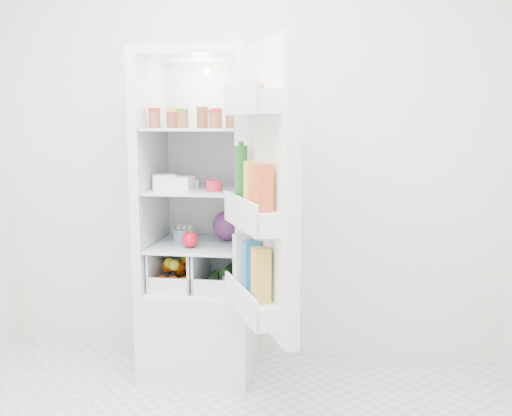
# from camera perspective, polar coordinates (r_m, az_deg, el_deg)

# --- Properties ---
(room_walls) EXTENTS (3.02, 3.02, 2.61)m
(room_walls) POSITION_cam_1_polar(r_m,az_deg,el_deg) (1.95, -8.59, 13.54)
(room_walls) COLOR silver
(room_walls) RESTS_ON ground
(refrigerator) EXTENTS (0.60, 0.60, 1.80)m
(refrigerator) POSITION_cam_1_polar(r_m,az_deg,el_deg) (3.29, -5.36, -4.67)
(refrigerator) COLOR silver
(refrigerator) RESTS_ON ground
(shelf_low) EXTENTS (0.49, 0.53, 0.01)m
(shelf_low) POSITION_cam_1_polar(r_m,az_deg,el_deg) (3.21, -5.64, -3.62)
(shelf_low) COLOR silver
(shelf_low) RESTS_ON refrigerator
(shelf_mid) EXTENTS (0.49, 0.53, 0.02)m
(shelf_mid) POSITION_cam_1_polar(r_m,az_deg,el_deg) (3.16, -5.72, 1.87)
(shelf_mid) COLOR silver
(shelf_mid) RESTS_ON refrigerator
(shelf_top) EXTENTS (0.49, 0.53, 0.02)m
(shelf_top) POSITION_cam_1_polar(r_m,az_deg,el_deg) (3.14, -5.82, 7.86)
(shelf_top) COLOR silver
(shelf_top) RESTS_ON refrigerator
(crisper_left) EXTENTS (0.23, 0.46, 0.22)m
(crisper_left) POSITION_cam_1_polar(r_m,az_deg,el_deg) (3.27, -7.70, -5.77)
(crisper_left) COLOR silver
(crisper_left) RESTS_ON refrigerator
(crisper_right) EXTENTS (0.23, 0.46, 0.22)m
(crisper_right) POSITION_cam_1_polar(r_m,az_deg,el_deg) (3.22, -3.48, -5.96)
(crisper_right) COLOR silver
(crisper_right) RESTS_ON refrigerator
(condiment_jars) EXTENTS (0.46, 0.34, 0.08)m
(condiment_jars) POSITION_cam_1_polar(r_m,az_deg,el_deg) (3.09, -6.27, 8.77)
(condiment_jars) COLOR #B21919
(condiment_jars) RESTS_ON shelf_top
(squeeze_bottle) EXTENTS (0.07, 0.07, 0.19)m
(squeeze_bottle) POSITION_cam_1_polar(r_m,az_deg,el_deg) (3.23, -1.54, 9.73)
(squeeze_bottle) COLOR white
(squeeze_bottle) RESTS_ON shelf_top
(tub_white) EXTENTS (0.16, 0.16, 0.08)m
(tub_white) POSITION_cam_1_polar(r_m,az_deg,el_deg) (3.12, -9.17, 2.59)
(tub_white) COLOR white
(tub_white) RESTS_ON shelf_mid
(tub_cream) EXTENTS (0.13, 0.13, 0.07)m
(tub_cream) POSITION_cam_1_polar(r_m,az_deg,el_deg) (3.08, -7.52, 2.47)
(tub_cream) COLOR white
(tub_cream) RESTS_ON shelf_mid
(tin_red) EXTENTS (0.11, 0.11, 0.06)m
(tin_red) POSITION_cam_1_polar(r_m,az_deg,el_deg) (3.01, -4.20, 2.24)
(tin_red) COLOR red
(tin_red) RESTS_ON shelf_mid
(foil_tray) EXTENTS (0.17, 0.15, 0.04)m
(foil_tray) POSITION_cam_1_polar(r_m,az_deg,el_deg) (3.24, -7.15, 2.49)
(foil_tray) COLOR #BBBBBF
(foil_tray) RESTS_ON shelf_mid
(red_cabbage) EXTENTS (0.17, 0.17, 0.17)m
(red_cabbage) POSITION_cam_1_polar(r_m,az_deg,el_deg) (3.26, -2.84, -1.75)
(red_cabbage) COLOR #531C53
(red_cabbage) RESTS_ON shelf_low
(bell_pepper) EXTENTS (0.09, 0.09, 0.09)m
(bell_pepper) POSITION_cam_1_polar(r_m,az_deg,el_deg) (3.09, -6.62, -3.13)
(bell_pepper) COLOR red
(bell_pepper) RESTS_ON shelf_low
(mushroom_bowl) EXTENTS (0.17, 0.17, 0.06)m
(mushroom_bowl) POSITION_cam_1_polar(r_m,az_deg,el_deg) (3.30, -7.15, -2.62)
(mushroom_bowl) COLOR #8DC3D2
(mushroom_bowl) RESTS_ON shelf_low
(citrus_pile) EXTENTS (0.20, 0.31, 0.16)m
(citrus_pile) POSITION_cam_1_polar(r_m,az_deg,el_deg) (3.26, -7.78, -6.29)
(citrus_pile) COLOR #E15A0B
(citrus_pile) RESTS_ON refrigerator
(veg_pile) EXTENTS (0.16, 0.30, 0.10)m
(veg_pile) POSITION_cam_1_polar(r_m,az_deg,el_deg) (3.23, -3.39, -6.78)
(veg_pile) COLOR #25501A
(veg_pile) RESTS_ON refrigerator
(fridge_door) EXTENTS (0.39, 0.57, 1.30)m
(fridge_door) POSITION_cam_1_polar(r_m,az_deg,el_deg) (2.55, 0.78, 1.25)
(fridge_door) COLOR silver
(fridge_door) RESTS_ON refrigerator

